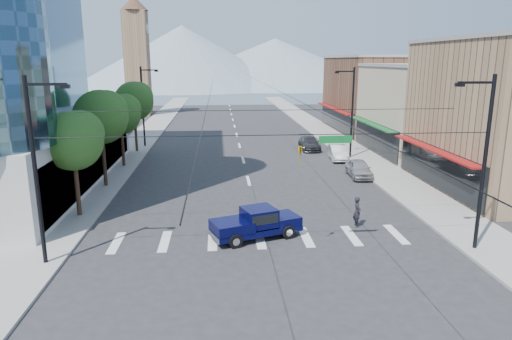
# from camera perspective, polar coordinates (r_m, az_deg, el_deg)

# --- Properties ---
(ground) EXTENTS (160.00, 160.00, 0.00)m
(ground) POSITION_cam_1_polar(r_m,az_deg,el_deg) (24.21, 1.26, -9.88)
(ground) COLOR #28282B
(ground) RESTS_ON ground
(sidewalk_left) EXTENTS (4.00, 120.00, 0.15)m
(sidewalk_left) POSITION_cam_1_polar(r_m,az_deg,el_deg) (63.57, -13.41, 4.53)
(sidewalk_left) COLOR gray
(sidewalk_left) RESTS_ON ground
(sidewalk_right) EXTENTS (4.00, 120.00, 0.15)m
(sidewalk_right) POSITION_cam_1_polar(r_m,az_deg,el_deg) (64.44, 8.26, 4.87)
(sidewalk_right) COLOR gray
(sidewalk_right) RESTS_ON ground
(shop_mid) EXTENTS (12.00, 14.00, 9.00)m
(shop_mid) POSITION_cam_1_polar(r_m,az_deg,el_deg) (51.48, 21.23, 6.91)
(shop_mid) COLOR tan
(shop_mid) RESTS_ON ground
(shop_far) EXTENTS (12.00, 18.00, 10.00)m
(shop_far) POSITION_cam_1_polar(r_m,az_deg,el_deg) (66.16, 15.26, 9.06)
(shop_far) COLOR brown
(shop_far) RESTS_ON ground
(clock_tower) EXTENTS (4.80, 4.80, 20.40)m
(clock_tower) POSITION_cam_1_polar(r_m,az_deg,el_deg) (85.29, -14.67, 13.79)
(clock_tower) COLOR #8C6B4C
(clock_tower) RESTS_ON ground
(mountain_left) EXTENTS (80.00, 80.00, 22.00)m
(mountain_left) POSITION_cam_1_polar(r_m,az_deg,el_deg) (172.57, -9.15, 13.82)
(mountain_left) COLOR gray
(mountain_left) RESTS_ON ground
(mountain_right) EXTENTS (90.00, 90.00, 18.00)m
(mountain_right) POSITION_cam_1_polar(r_m,az_deg,el_deg) (183.47, 2.38, 13.32)
(mountain_right) COLOR gray
(mountain_right) RESTS_ON ground
(tree_near) EXTENTS (3.65, 3.64, 6.71)m
(tree_near) POSITION_cam_1_polar(r_m,az_deg,el_deg) (29.88, -21.66, 3.67)
(tree_near) COLOR black
(tree_near) RESTS_ON ground
(tree_midnear) EXTENTS (4.09, 4.09, 7.52)m
(tree_midnear) POSITION_cam_1_polar(r_m,az_deg,el_deg) (36.49, -18.62, 6.49)
(tree_midnear) COLOR black
(tree_midnear) RESTS_ON ground
(tree_midfar) EXTENTS (3.65, 3.64, 6.71)m
(tree_midfar) POSITION_cam_1_polar(r_m,az_deg,el_deg) (43.34, -16.40, 6.86)
(tree_midfar) COLOR black
(tree_midfar) RESTS_ON ground
(tree_far) EXTENTS (4.09, 4.09, 7.52)m
(tree_far) POSITION_cam_1_polar(r_m,az_deg,el_deg) (50.13, -14.86, 8.48)
(tree_far) COLOR black
(tree_far) RESTS_ON ground
(signal_rig) EXTENTS (21.80, 0.20, 9.00)m
(signal_rig) POSITION_cam_1_polar(r_m,az_deg,el_deg) (21.82, 2.10, 0.35)
(signal_rig) COLOR black
(signal_rig) RESTS_ON ground
(lamp_pole_nw) EXTENTS (2.00, 0.25, 9.00)m
(lamp_pole_nw) POSITION_cam_1_polar(r_m,az_deg,el_deg) (52.97, -13.85, 8.08)
(lamp_pole_nw) COLOR black
(lamp_pole_nw) RESTS_ON ground
(lamp_pole_ne) EXTENTS (2.00, 0.25, 9.00)m
(lamp_pole_ne) POSITION_cam_1_polar(r_m,az_deg,el_deg) (46.21, 11.79, 7.44)
(lamp_pole_ne) COLOR black
(lamp_pole_ne) RESTS_ON ground
(pickup_truck) EXTENTS (5.33, 3.36, 1.71)m
(pickup_truck) POSITION_cam_1_polar(r_m,az_deg,el_deg) (25.37, -0.04, -6.59)
(pickup_truck) COLOR #070836
(pickup_truck) RESTS_ON ground
(pedestrian) EXTENTS (0.44, 0.67, 1.83)m
(pedestrian) POSITION_cam_1_polar(r_m,az_deg,el_deg) (27.73, 12.52, -5.10)
(pedestrian) COLOR black
(pedestrian) RESTS_ON ground
(parked_car_near) EXTENTS (1.97, 4.37, 1.46)m
(parked_car_near) POSITION_cam_1_polar(r_m,az_deg,el_deg) (39.49, 12.74, 0.18)
(parked_car_near) COLOR #A2A1A5
(parked_car_near) RESTS_ON ground
(parked_car_mid) EXTENTS (1.92, 4.51, 1.45)m
(parked_car_mid) POSITION_cam_1_polar(r_m,az_deg,el_deg) (46.02, 10.20, 2.17)
(parked_car_mid) COLOR white
(parked_car_mid) RESTS_ON ground
(parked_car_far) EXTENTS (2.12, 4.95, 1.42)m
(parked_car_far) POSITION_cam_1_polar(r_m,az_deg,el_deg) (50.82, 6.68, 3.34)
(parked_car_far) COLOR #2F2F32
(parked_car_far) RESTS_ON ground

